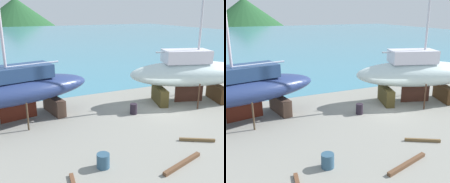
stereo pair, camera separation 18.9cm
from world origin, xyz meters
TOP-DOWN VIEW (x-y plane):
  - ground_plane at (0.00, -2.97)m, footprint 38.33×38.33m
  - sea_water at (0.00, 64.56)m, footprint 153.32×116.67m
  - headland_hill at (6.95, 184.32)m, footprint 88.22×88.22m
  - sailboat_mid_port at (3.13, 0.76)m, footprint 11.04×6.26m
  - sailboat_small_center at (-10.75, 2.44)m, footprint 11.39×5.61m
  - worker at (7.08, 6.24)m, footprint 0.38×0.50m
  - barrel_tipped_right at (-7.59, -5.59)m, footprint 0.94×0.94m
  - barrel_tipped_center at (-2.63, 0.18)m, footprint 0.76×0.76m
  - timber_short_cross at (-1.28, -5.38)m, footprint 1.92×1.17m
  - timber_plank_near at (-3.79, -7.12)m, footprint 2.91×1.05m

SIDE VIEW (x-z plane):
  - ground_plane at x=0.00m, z-range 0.00..0.00m
  - sea_water at x=0.00m, z-range 0.00..0.00m
  - headland_hill at x=6.95m, z-range -15.84..15.84m
  - timber_short_cross at x=-1.28m, z-range 0.00..0.19m
  - timber_plank_near at x=-3.79m, z-range 0.00..0.19m
  - barrel_tipped_right at x=-7.59m, z-range 0.00..0.75m
  - barrel_tipped_center at x=-2.63m, z-range 0.00..0.82m
  - worker at x=7.08m, z-range 0.03..1.72m
  - sailboat_small_center at x=-10.75m, z-range -6.23..10.91m
  - sailboat_mid_port at x=3.13m, z-range -5.87..11.05m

